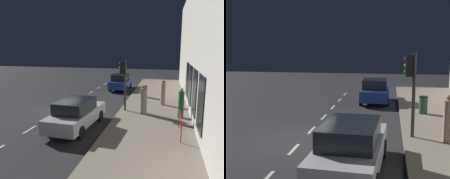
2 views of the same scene
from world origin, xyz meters
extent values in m
plane|color=#28282B|center=(0.00, 0.00, 0.00)|extent=(60.00, 60.00, 0.00)
cube|color=beige|center=(0.00, -3.60, 0.00)|extent=(0.12, 1.20, 0.01)
cube|color=beige|center=(0.00, -1.00, 0.00)|extent=(0.12, 1.20, 0.01)
cube|color=beige|center=(0.00, 1.60, 0.00)|extent=(0.12, 1.20, 0.01)
cube|color=beige|center=(0.00, 4.20, 0.00)|extent=(0.12, 1.20, 0.01)
cube|color=beige|center=(0.00, 6.80, 0.00)|extent=(0.12, 1.20, 0.01)
cube|color=beige|center=(0.00, 9.40, 0.00)|extent=(0.12, 1.20, 0.01)
cube|color=beige|center=(0.00, 12.00, 0.00)|extent=(0.12, 1.20, 0.01)
cylinder|color=#2D2D30|center=(4.36, 0.83, 1.84)|extent=(0.14, 0.14, 3.37)
cube|color=black|center=(4.16, 0.83, 3.00)|extent=(0.26, 0.32, 0.84)
sphere|color=red|center=(4.02, 0.83, 3.25)|extent=(0.15, 0.15, 0.15)
sphere|color=gold|center=(4.02, 0.83, 3.00)|extent=(0.15, 0.15, 0.15)
sphere|color=green|center=(4.02, 0.83, 2.75)|extent=(0.15, 0.15, 0.15)
cube|color=#1E389E|center=(2.47, 8.86, 0.63)|extent=(1.78, 3.93, 0.70)
cube|color=black|center=(2.47, 8.70, 1.28)|extent=(1.55, 2.05, 0.60)
cylinder|color=black|center=(1.65, 10.06, 0.32)|extent=(0.23, 0.64, 0.64)
cylinder|color=black|center=(3.27, 10.08, 0.32)|extent=(0.23, 0.64, 0.64)
cylinder|color=black|center=(1.67, 7.64, 0.32)|extent=(0.23, 0.64, 0.64)
cylinder|color=black|center=(3.29, 7.66, 0.32)|extent=(0.23, 0.64, 0.64)
cube|color=#B7B7BC|center=(2.35, -2.67, 0.63)|extent=(2.02, 4.63, 0.70)
cube|color=black|center=(2.34, -2.85, 1.28)|extent=(1.68, 2.44, 0.60)
cylinder|color=black|center=(1.60, -1.22, 0.32)|extent=(0.25, 0.65, 0.64)
cylinder|color=black|center=(3.25, -1.31, 0.32)|extent=(0.25, 0.65, 0.64)
cylinder|color=black|center=(1.44, -4.03, 0.32)|extent=(0.25, 0.65, 0.64)
cylinder|color=gray|center=(5.65, 0.38, 0.94)|extent=(0.56, 0.56, 1.58)
sphere|color=#936B4C|center=(5.65, 0.38, 1.86)|extent=(0.24, 0.24, 0.24)
cube|color=#936B4C|center=(5.55, 0.32, 1.86)|extent=(0.07, 0.08, 0.07)
cylinder|color=#2D5633|center=(5.23, 5.26, 0.59)|extent=(0.46, 0.46, 0.89)
cylinder|color=black|center=(5.23, 5.26, 1.07)|extent=(0.48, 0.48, 0.06)
camera|label=1|loc=(7.02, -14.13, 4.42)|focal=37.59mm
camera|label=2|loc=(3.42, -11.39, 3.79)|focal=49.11mm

